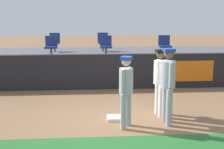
% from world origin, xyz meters
% --- Properties ---
extents(ground_plane, '(60.00, 60.00, 0.00)m').
position_xyz_m(ground_plane, '(0.00, 0.00, 0.00)').
color(ground_plane, '#846042').
extents(first_base, '(0.40, 0.40, 0.08)m').
position_xyz_m(first_base, '(-0.09, 0.18, 0.04)').
color(first_base, white).
rests_on(first_base, ground_plane).
extents(player_fielder_home, '(0.37, 0.57, 1.79)m').
position_xyz_m(player_fielder_home, '(1.13, 0.45, 1.03)').
color(player_fielder_home, white).
rests_on(player_fielder_home, ground_plane).
extents(player_runner_visitor, '(0.45, 0.45, 1.74)m').
position_xyz_m(player_runner_visitor, '(0.12, -0.40, 1.01)').
color(player_runner_visitor, '#9EA3AD').
rests_on(player_runner_visitor, ground_plane).
extents(player_coach_visitor, '(0.38, 0.53, 1.89)m').
position_xyz_m(player_coach_visitor, '(1.18, -0.21, 1.10)').
color(player_coach_visitor, '#9EA3AD').
rests_on(player_coach_visitor, ground_plane).
extents(field_wall, '(18.00, 0.26, 1.27)m').
position_xyz_m(field_wall, '(0.02, 3.57, 0.63)').
color(field_wall, black).
rests_on(field_wall, ground_plane).
extents(bleacher_platform, '(18.00, 4.80, 0.98)m').
position_xyz_m(bleacher_platform, '(0.00, 6.14, 0.49)').
color(bleacher_platform, '#59595E').
rests_on(bleacher_platform, ground_plane).
extents(seat_back_left, '(0.46, 0.44, 0.84)m').
position_xyz_m(seat_back_left, '(-2.27, 6.81, 1.45)').
color(seat_back_left, '#4C4C51').
rests_on(seat_back_left, bleacher_platform).
extents(seat_front_left, '(0.48, 0.44, 0.84)m').
position_xyz_m(seat_front_left, '(-2.22, 5.01, 1.45)').
color(seat_front_left, '#4C4C51').
rests_on(seat_front_left, bleacher_platform).
extents(seat_front_right, '(0.48, 0.44, 0.84)m').
position_xyz_m(seat_front_right, '(2.34, 5.01, 1.45)').
color(seat_front_right, '#4C4C51').
rests_on(seat_front_right, bleacher_platform).
extents(seat_front_center, '(0.47, 0.44, 0.84)m').
position_xyz_m(seat_front_center, '(-0.05, 5.01, 1.45)').
color(seat_front_center, '#4C4C51').
rests_on(seat_front_center, bleacher_platform).
extents(seat_back_center, '(0.47, 0.44, 0.84)m').
position_xyz_m(seat_back_center, '(-0.09, 6.81, 1.45)').
color(seat_back_center, '#4C4C51').
rests_on(seat_back_center, bleacher_platform).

